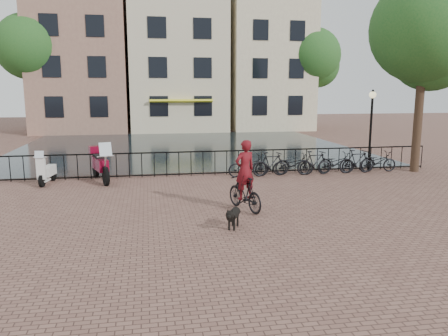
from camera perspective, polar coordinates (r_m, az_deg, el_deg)
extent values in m
plane|color=brown|center=(10.57, 2.87, -9.30)|extent=(100.00, 100.00, 0.00)
plane|color=black|center=(27.32, -5.23, 2.79)|extent=(20.00, 20.00, 0.00)
cube|color=black|center=(18.02, -2.77, 2.17)|extent=(20.00, 0.05, 0.05)
cube|color=black|center=(18.17, -2.74, -0.71)|extent=(20.00, 0.05, 0.05)
cube|color=#845B4D|center=(40.12, -18.02, 13.30)|extent=(7.50, 9.00, 12.00)
cube|color=beige|center=(39.84, -6.22, 13.04)|extent=(8.00, 9.00, 11.00)
cube|color=yellow|center=(35.12, -5.60, 8.70)|extent=(5.00, 0.60, 0.15)
cube|color=#C2B190|center=(41.22, 5.27, 14.00)|extent=(7.00, 9.00, 12.50)
cylinder|color=black|center=(37.73, -23.73, 8.83)|extent=(0.36, 0.36, 6.30)
sphere|color=#1B531F|center=(37.87, -24.14, 14.27)|extent=(5.04, 5.04, 5.04)
cylinder|color=black|center=(20.51, 24.12, 7.33)|extent=(0.36, 0.36, 5.60)
sphere|color=#1B531F|center=(20.64, 24.80, 16.21)|extent=(4.48, 4.48, 4.48)
cylinder|color=black|center=(39.37, 11.34, 9.26)|extent=(0.36, 0.36, 5.95)
sphere|color=#1B531F|center=(39.47, 11.52, 14.20)|extent=(4.76, 4.76, 4.76)
cylinder|color=black|center=(19.81, 18.57, 4.13)|extent=(0.10, 0.10, 3.20)
sphere|color=beige|center=(19.71, 18.85, 9.04)|extent=(0.30, 0.30, 0.30)
imported|color=black|center=(12.87, 2.72, -3.21)|extent=(1.10, 1.85, 1.07)
imported|color=#5E0E14|center=(12.70, 2.75, 0.55)|extent=(0.90, 0.74, 2.11)
imported|color=black|center=(17.84, 3.24, 0.29)|extent=(1.76, 0.73, 0.90)
imported|color=black|center=(18.07, 6.17, 0.54)|extent=(1.72, 0.73, 1.00)
imported|color=black|center=(18.37, 9.02, 0.47)|extent=(1.75, 0.71, 0.90)
imported|color=black|center=(18.69, 11.78, 0.70)|extent=(1.72, 0.73, 1.00)
imported|color=black|center=(19.07, 14.43, 0.63)|extent=(1.76, 0.74, 0.90)
imported|color=black|center=(19.47, 16.98, 0.85)|extent=(1.70, 0.60, 1.00)
imported|color=black|center=(19.92, 19.41, 0.77)|extent=(1.74, 0.66, 0.90)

